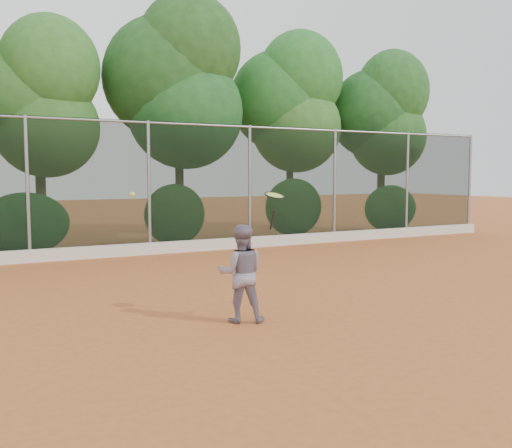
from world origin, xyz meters
name	(u,v)px	position (x,y,z in m)	size (l,w,h in m)	color
ground	(286,307)	(0.00, 0.00, 0.00)	(80.00, 80.00, 0.00)	#B15C29
concrete_curb	(152,248)	(0.00, 6.82, 0.15)	(24.00, 0.20, 0.30)	silver
tennis_player	(241,273)	(-1.01, -0.45, 0.70)	(0.68, 0.53, 1.40)	gray
chainlink_fence	(149,183)	(0.00, 7.00, 1.86)	(24.09, 0.09, 3.50)	black
foliage_backdrop	(108,94)	(-0.55, 8.98, 4.40)	(23.70, 3.63, 7.55)	#412619
tennis_racket	(274,198)	(-0.54, -0.57, 1.76)	(0.33, 0.33, 0.55)	black
tennis_ball_in_flight	(132,194)	(-2.51, -0.25, 1.84)	(0.07, 0.07, 0.07)	yellow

